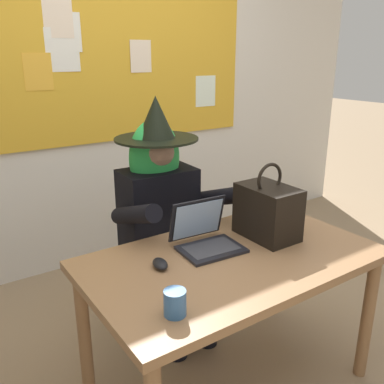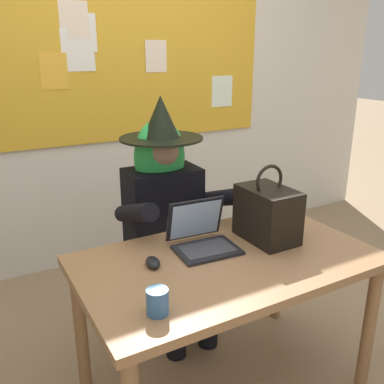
{
  "view_description": "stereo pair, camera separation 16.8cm",
  "coord_description": "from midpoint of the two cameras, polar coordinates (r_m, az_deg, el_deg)",
  "views": [
    {
      "loc": [
        -1.26,
        -1.31,
        1.59
      ],
      "look_at": [
        -0.14,
        0.33,
        0.93
      ],
      "focal_mm": 39.24,
      "sensor_mm": 36.0,
      "label": 1
    },
    {
      "loc": [
        -1.11,
        -1.4,
        1.59
      ],
      "look_at": [
        -0.14,
        0.33,
        0.93
      ],
      "focal_mm": 39.24,
      "sensor_mm": 36.0,
      "label": 2
    }
  ],
  "objects": [
    {
      "name": "ground_plane",
      "position": [
        2.4,
        5.64,
        -23.06
      ],
      "size": [
        24.0,
        24.0,
        0.0
      ],
      "primitive_type": "plane",
      "color": "#937A5B"
    },
    {
      "name": "wall_back_bulletin",
      "position": [
        3.27,
        -13.37,
        15.31
      ],
      "size": [
        5.2,
        1.88,
        2.85
      ],
      "color": "silver",
      "rests_on": "ground"
    },
    {
      "name": "desk_main",
      "position": [
        1.96,
        3.02,
        -10.98
      ],
      "size": [
        1.33,
        0.78,
        0.71
      ],
      "rotation": [
        0.0,
        0.0,
        0.0
      ],
      "color": "#8E6642",
      "rests_on": "ground"
    },
    {
      "name": "chair_at_desk",
      "position": [
        2.59,
        -6.94,
        -6.59
      ],
      "size": [
        0.44,
        0.44,
        0.89
      ],
      "rotation": [
        0.0,
        0.0,
        -1.62
      ],
      "color": "#2D3347",
      "rests_on": "ground"
    },
    {
      "name": "person_costumed",
      "position": [
        2.38,
        -5.97,
        -1.65
      ],
      "size": [
        0.61,
        0.71,
        1.37
      ],
      "rotation": [
        0.0,
        0.0,
        -1.61
      ],
      "color": "black",
      "rests_on": "ground"
    },
    {
      "name": "laptop",
      "position": [
        1.98,
        -0.56,
        -6.19
      ],
      "size": [
        0.3,
        0.29,
        0.22
      ],
      "rotation": [
        0.0,
        0.0,
        -0.08
      ],
      "color": "black",
      "rests_on": "desk_main"
    },
    {
      "name": "computer_mouse",
      "position": [
        1.82,
        -7.03,
        -9.71
      ],
      "size": [
        0.08,
        0.11,
        0.03
      ],
      "primitive_type": "ellipsoid",
      "rotation": [
        0.0,
        0.0,
        -0.22
      ],
      "color": "black",
      "rests_on": "desk_main"
    },
    {
      "name": "handbag",
      "position": [
        2.08,
        7.98,
        -2.62
      ],
      "size": [
        0.2,
        0.3,
        0.38
      ],
      "rotation": [
        0.0,
        0.0,
        -0.26
      ],
      "color": "black",
      "rests_on": "desk_main"
    },
    {
      "name": "coffee_mug",
      "position": [
        1.51,
        -5.64,
        -14.84
      ],
      "size": [
        0.08,
        0.08,
        0.09
      ],
      "primitive_type": "cylinder",
      "color": "#336099",
      "rests_on": "desk_main"
    }
  ]
}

